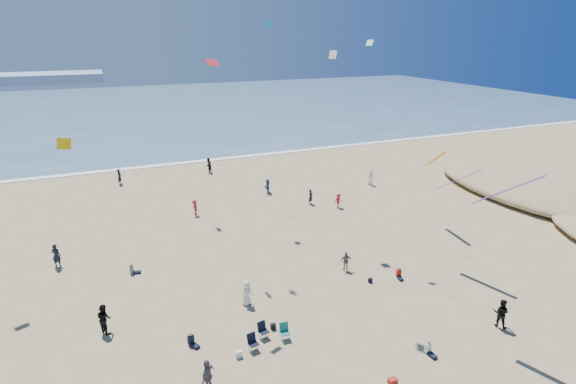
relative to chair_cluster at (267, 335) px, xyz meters
name	(u,v)px	position (x,y,z in m)	size (l,w,h in m)	color
ocean	(136,109)	(0.52, 89.96, -0.47)	(220.00, 100.00, 0.06)	#476B84
surf_line	(169,164)	(0.52, 39.96, -0.46)	(220.00, 1.20, 0.08)	white
standing_flyers	(274,245)	(4.24, 10.03, 0.39)	(33.61, 45.94, 1.92)	black
seated_group	(300,325)	(2.16, 0.20, -0.08)	(18.83, 22.78, 0.84)	white
chair_cluster	(267,335)	(0.00, 0.00, 0.00)	(2.68, 1.50, 1.00)	black
white_tote	(239,354)	(-1.90, -0.57, -0.30)	(0.35, 0.20, 0.40)	white
black_backpack	(273,326)	(0.74, 1.03, -0.31)	(0.30, 0.22, 0.38)	black
cooler	(393,381)	(4.78, -5.49, -0.35)	(0.45, 0.30, 0.30)	red
navy_bag	(370,280)	(9.10, 3.38, -0.33)	(0.28, 0.18, 0.34)	black
kites_aloft	(345,74)	(9.30, 8.61, 13.64)	(43.19, 44.57, 29.88)	red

